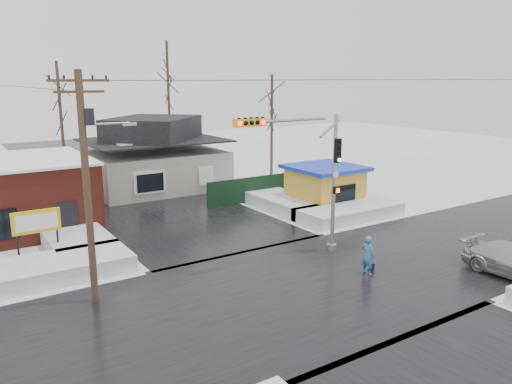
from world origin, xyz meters
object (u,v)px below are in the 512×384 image
kiosk (325,186)px  pedestrian (368,256)px  marquee_sign (36,223)px  utility_pole (88,175)px  traffic_signal (311,166)px

kiosk → pedestrian: size_ratio=2.57×
marquee_sign → pedestrian: 15.67m
utility_pole → pedestrian: (11.04, -3.89, -4.22)m
marquee_sign → kiosk: 18.51m
utility_pole → marquee_sign: bearing=100.1°
marquee_sign → kiosk: kiosk is taller
pedestrian → traffic_signal: bearing=3.3°
utility_pole → marquee_sign: utility_pole is taller
utility_pole → traffic_signal: bearing=-2.9°
marquee_sign → pedestrian: (12.11, -9.89, -1.03)m
marquee_sign → pedestrian: marquee_sign is taller
traffic_signal → utility_pole: size_ratio=0.78×
utility_pole → kiosk: utility_pole is taller
traffic_signal → marquee_sign: bearing=150.3°
utility_pole → pedestrian: 12.44m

